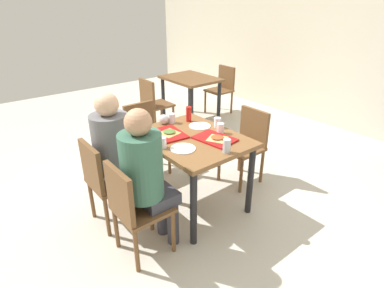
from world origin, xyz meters
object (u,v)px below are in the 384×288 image
person_in_brown_jacket (146,172)px  paper_plate_center (200,126)px  pizza_slice_a (169,132)px  person_in_red (116,149)px  soda_can (227,146)px  plastic_cup_d (220,128)px  pizza_slice_b (217,138)px  main_table (192,147)px  chair_far_side (247,141)px  tray_red_far (215,139)px  foil_bundle (164,119)px  background_chair_near (153,102)px  paper_plate_near_edge (183,149)px  background_chair_far (222,86)px  chair_near_left (104,178)px  plastic_cup_a (217,123)px  condiment_bottle (189,114)px  background_table (190,85)px  chair_near_right (133,205)px  plastic_cup_b (162,143)px  tray_red_near (168,134)px  plastic_cup_c (172,118)px  chair_left_end (144,134)px

person_in_brown_jacket → paper_plate_center: 0.97m
paper_plate_center → pizza_slice_a: pizza_slice_a is taller
person_in_red → soda_can: 0.97m
plastic_cup_d → pizza_slice_b: bearing=-52.6°
main_table → chair_far_side: size_ratio=1.23×
tray_red_far → foil_bundle: 0.63m
paper_plate_center → background_chair_near: (-1.73, 0.52, -0.27)m
paper_plate_near_edge → pizza_slice_b: (0.05, 0.35, 0.02)m
main_table → background_chair_far: (-1.88, 2.21, -0.16)m
chair_near_left → paper_plate_center: chair_near_left is taller
main_table → tray_red_far: bearing=34.2°
main_table → plastic_cup_a: (-0.03, 0.35, 0.16)m
person_in_red → plastic_cup_d: person_in_red is taller
chair_near_left → pizza_slice_a: bearing=83.0°
paper_plate_center → paper_plate_near_edge: size_ratio=1.00×
foil_bundle → condiment_bottle: bearing=67.2°
foil_bundle → background_table: 2.09m
paper_plate_center → background_chair_far: background_chair_far is taller
plastic_cup_d → condiment_bottle: size_ratio=0.62×
chair_near_right → soda_can: 0.89m
soda_can → background_chair_far: bearing=136.6°
plastic_cup_b → chair_near_right: bearing=-62.6°
foil_bundle → main_table: bearing=2.7°
pizza_slice_a → plastic_cup_a: plastic_cup_a is taller
background_table → main_table: bearing=-38.1°
plastic_cup_b → plastic_cup_d: size_ratio=1.00×
background_table → background_chair_near: bearing=-90.0°
tray_red_far → background_chair_near: size_ratio=0.43×
chair_near_left → paper_plate_near_edge: chair_near_left is taller
main_table → soda_can: soda_can is taller
plastic_cup_a → plastic_cup_d: 0.15m
tray_red_near → foil_bundle: 0.29m
chair_near_left → plastic_cup_c: 0.92m
plastic_cup_a → pizza_slice_a: bearing=-107.4°
background_chair_near → soda_can: bearing=-17.3°
pizza_slice_a → background_table: size_ratio=0.27×
person_in_red → person_in_brown_jacket: same height
chair_near_right → tray_red_far: bearing=94.8°
chair_left_end → foil_bundle: foil_bundle is taller
tray_red_near → person_in_red: bearing=-98.6°
plastic_cup_d → background_chair_near: size_ratio=0.12×
chair_near_left → condiment_bottle: bearing=94.3°
person_in_red → pizza_slice_b: size_ratio=5.96×
chair_near_left → person_in_red: (0.00, 0.14, 0.25)m
person_in_red → plastic_cup_b: 0.42m
main_table → tray_red_far: 0.25m
pizza_slice_a → chair_near_left: bearing=-97.0°
main_table → plastic_cup_d: (0.10, 0.26, 0.16)m
person_in_brown_jacket → foil_bundle: (-0.69, 0.63, 0.07)m
tray_red_near → pizza_slice_b: pizza_slice_b is taller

